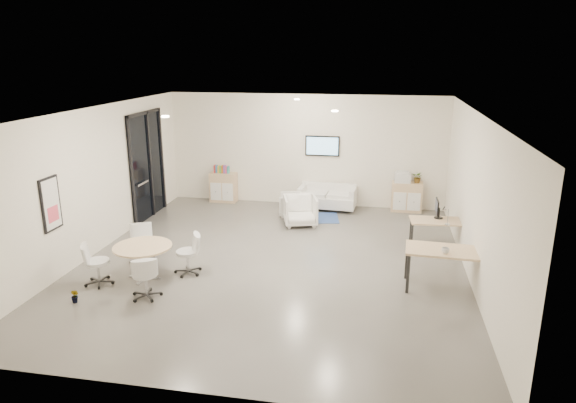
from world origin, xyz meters
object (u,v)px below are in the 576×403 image
(sideboard_right, at_px, (407,197))
(armchair_left, at_px, (292,204))
(round_table, at_px, (143,250))
(desk_rear, at_px, (439,223))
(desk_front, at_px, (447,254))
(loveseat, at_px, (328,198))
(sideboard_left, at_px, (224,187))
(armchair_right, at_px, (300,209))

(sideboard_right, distance_m, armchair_left, 3.26)
(sideboard_right, xyz_separation_m, round_table, (-5.26, -5.55, 0.19))
(desk_rear, distance_m, desk_front, 2.16)
(loveseat, bearing_deg, armchair_left, -132.86)
(round_table, bearing_deg, desk_rear, 25.42)
(desk_rear, distance_m, round_table, 6.49)
(loveseat, xyz_separation_m, round_table, (-3.05, -5.38, 0.28))
(sideboard_left, bearing_deg, armchair_left, -24.05)
(armchair_left, height_order, desk_rear, armchair_left)
(desk_rear, height_order, desk_front, desk_front)
(armchair_left, distance_m, desk_rear, 4.11)
(sideboard_left, bearing_deg, desk_rear, -24.92)
(loveseat, xyz_separation_m, armchair_right, (-0.54, -1.57, 0.10))
(round_table, bearing_deg, loveseat, 60.43)
(sideboard_left, height_order, sideboard_right, sideboard_left)
(loveseat, xyz_separation_m, desk_rear, (2.81, -2.60, 0.27))
(sideboard_right, relative_size, round_table, 0.74)
(loveseat, height_order, armchair_right, armchair_right)
(round_table, bearing_deg, sideboard_left, 91.01)
(sideboard_left, xyz_separation_m, desk_front, (5.89, -4.93, 0.27))
(armchair_right, height_order, round_table, armchair_right)
(armchair_left, bearing_deg, sideboard_left, -121.09)
(sideboard_left, xyz_separation_m, loveseat, (3.15, -0.17, -0.11))
(armchair_right, xyz_separation_m, desk_rear, (3.35, -1.03, 0.17))
(sideboard_right, height_order, armchair_right, armchair_right)
(armchair_right, bearing_deg, round_table, -139.51)
(armchair_right, bearing_deg, desk_rear, -33.27)
(sideboard_right, xyz_separation_m, desk_front, (0.54, -4.93, 0.29))
(desk_front, bearing_deg, armchair_left, 136.13)
(loveseat, bearing_deg, armchair_right, -105.19)
(sideboard_left, bearing_deg, armchair_right, -33.70)
(desk_rear, bearing_deg, armchair_right, 158.78)
(sideboard_right, distance_m, loveseat, 2.21)
(sideboard_left, relative_size, desk_rear, 0.67)
(loveseat, relative_size, armchair_left, 2.39)
(armchair_right, bearing_deg, desk_front, -60.32)
(sideboard_right, distance_m, armchair_right, 3.25)
(round_table, bearing_deg, desk_front, 6.17)
(armchair_left, height_order, round_table, round_table)
(armchair_right, xyz_separation_m, desk_front, (3.29, -3.19, 0.28))
(sideboard_left, distance_m, sideboard_right, 5.36)
(desk_front, bearing_deg, loveseat, 123.27)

